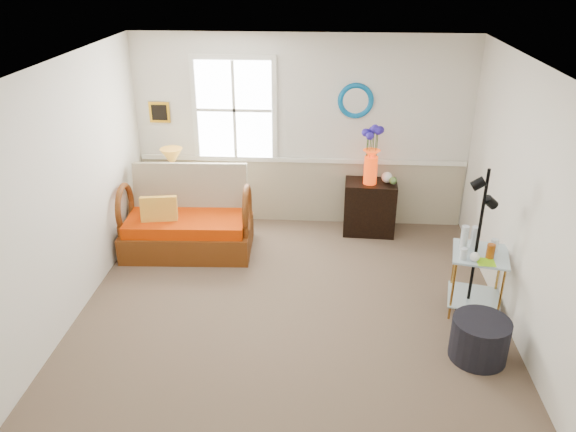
# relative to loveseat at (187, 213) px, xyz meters

# --- Properties ---
(floor) EXTENTS (4.50, 5.00, 0.01)m
(floor) POSITION_rel_loveseat_xyz_m (1.40, -1.50, -0.52)
(floor) COLOR #806750
(floor) RESTS_ON ground
(ceiling) EXTENTS (4.50, 5.00, 0.01)m
(ceiling) POSITION_rel_loveseat_xyz_m (1.40, -1.50, 2.08)
(ceiling) COLOR white
(ceiling) RESTS_ON walls
(walls) EXTENTS (4.51, 5.01, 2.60)m
(walls) POSITION_rel_loveseat_xyz_m (1.40, -1.50, 0.78)
(walls) COLOR silver
(walls) RESTS_ON floor
(wainscot) EXTENTS (4.46, 0.02, 0.90)m
(wainscot) POSITION_rel_loveseat_xyz_m (1.40, 0.98, -0.07)
(wainscot) COLOR tan
(wainscot) RESTS_ON walls
(chair_rail) EXTENTS (4.46, 0.04, 0.06)m
(chair_rail) POSITION_rel_loveseat_xyz_m (1.40, 0.97, 0.40)
(chair_rail) COLOR white
(chair_rail) RESTS_ON walls
(window) EXTENTS (1.14, 0.06, 1.44)m
(window) POSITION_rel_loveseat_xyz_m (0.50, 0.97, 1.08)
(window) COLOR white
(window) RESTS_ON walls
(picture) EXTENTS (0.28, 0.03, 0.28)m
(picture) POSITION_rel_loveseat_xyz_m (-0.52, 0.98, 1.03)
(picture) COLOR gold
(picture) RESTS_ON walls
(mirror) EXTENTS (0.47, 0.07, 0.47)m
(mirror) POSITION_rel_loveseat_xyz_m (2.10, 0.98, 1.23)
(mirror) COLOR #0F7DC8
(mirror) RESTS_ON walls
(loveseat) EXTENTS (1.64, 0.98, 1.05)m
(loveseat) POSITION_rel_loveseat_xyz_m (0.00, 0.00, 0.00)
(loveseat) COLOR brown
(loveseat) RESTS_ON floor
(throw_pillow) EXTENTS (0.46, 0.18, 0.44)m
(throw_pillow) POSITION_rel_loveseat_xyz_m (-0.30, -0.15, 0.04)
(throw_pillow) COLOR orange
(throw_pillow) RESTS_ON loveseat
(lamp_stand) EXTENTS (0.42, 0.42, 0.58)m
(lamp_stand) POSITION_rel_loveseat_xyz_m (-0.32, 0.74, -0.23)
(lamp_stand) COLOR black
(lamp_stand) RESTS_ON floor
(table_lamp) EXTENTS (0.37, 0.37, 0.55)m
(table_lamp) POSITION_rel_loveseat_xyz_m (-0.33, 0.71, 0.33)
(table_lamp) COLOR orange
(table_lamp) RESTS_ON lamp_stand
(potted_plant) EXTENTS (0.34, 0.37, 0.26)m
(potted_plant) POSITION_rel_loveseat_xyz_m (-0.21, 0.66, 0.18)
(potted_plant) COLOR #4D7133
(potted_plant) RESTS_ON lamp_stand
(cabinet) EXTENTS (0.70, 0.47, 0.73)m
(cabinet) POSITION_rel_loveseat_xyz_m (2.35, 0.68, -0.16)
(cabinet) COLOR black
(cabinet) RESTS_ON floor
(flower_vase) EXTENTS (0.30, 0.30, 0.77)m
(flower_vase) POSITION_rel_loveseat_xyz_m (2.32, 0.64, 0.59)
(flower_vase) COLOR red
(flower_vase) RESTS_ON cabinet
(side_table) EXTENTS (0.65, 0.65, 0.70)m
(side_table) POSITION_rel_loveseat_xyz_m (3.35, -1.14, -0.17)
(side_table) COLOR #AA752B
(side_table) RESTS_ON floor
(tabletop_items) EXTENTS (0.46, 0.46, 0.26)m
(tabletop_items) POSITION_rel_loveseat_xyz_m (3.31, -1.17, 0.31)
(tabletop_items) COLOR silver
(tabletop_items) RESTS_ON side_table
(floor_lamp) EXTENTS (0.25, 0.25, 1.63)m
(floor_lamp) POSITION_rel_loveseat_xyz_m (3.29, -1.17, 0.29)
(floor_lamp) COLOR black
(floor_lamp) RESTS_ON floor
(ottoman) EXTENTS (0.62, 0.62, 0.41)m
(ottoman) POSITION_rel_loveseat_xyz_m (3.22, -1.93, -0.32)
(ottoman) COLOR black
(ottoman) RESTS_ON floor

